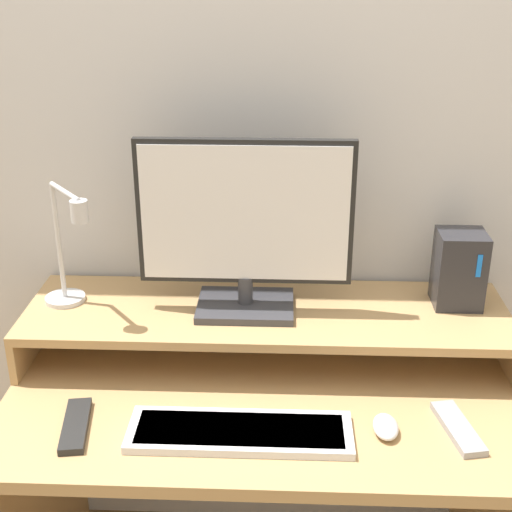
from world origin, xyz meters
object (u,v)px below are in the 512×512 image
Objects in this scene: mouse at (386,427)px; remote_secondary at (458,428)px; router_dock at (459,269)px; monitor at (245,226)px; desk_lamp at (68,256)px; remote_control at (76,426)px; keyboard at (240,432)px.

mouse reaches higher than remote_secondary.
router_dock is at bearing 81.07° from remote_secondary.
monitor is 2.68× the size of router_dock.
remote_secondary is (0.15, 0.01, -0.01)m from mouse.
desk_lamp is 1.68× the size of remote_control.
mouse is (0.31, -0.31, -0.33)m from monitor.
keyboard is (0.01, -0.34, -0.33)m from monitor.
monitor is 0.55m from mouse.
router_dock is 0.40× the size of keyboard.
router_dock is at bearing 5.44° from monitor.
router_dock is 1.02× the size of remote_control.
monitor is 0.54m from router_dock.
remote_secondary is at bearing -98.93° from router_dock.
monitor is at bearing 2.19° from desk_lamp.
monitor reaches higher than remote_secondary.
remote_control and remote_secondary have the same top height.
remote_secondary is (0.81, 0.03, 0.00)m from remote_control.
remote_control is at bearing -75.73° from desk_lamp.
router_dock reaches higher than remote_secondary.
router_dock reaches higher than mouse.
keyboard is at bearing -143.01° from router_dock.
mouse is at bearing 1.34° from remote_control.
router_dock is 0.41m from remote_secondary.
monitor is 0.65m from remote_secondary.
mouse is at bearing 4.65° from keyboard.
desk_lamp reaches higher than remote_secondary.
monitor is at bearing 91.10° from keyboard.
monitor is 2.73× the size of remote_control.
desk_lamp reaches higher than remote_control.
remote_control is (-0.86, -0.38, -0.21)m from router_dock.
remote_secondary is (0.47, -0.30, -0.33)m from monitor.
remote_control is (0.08, -0.31, -0.26)m from desk_lamp.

